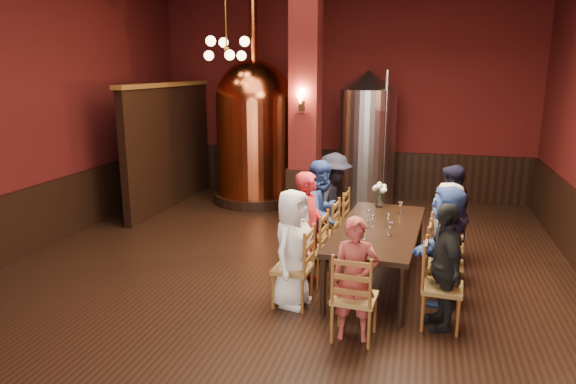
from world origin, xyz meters
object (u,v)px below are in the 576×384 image
(dining_table, at_px, (379,232))
(copper_kettle, at_px, (255,130))
(person_1, at_px, (309,228))
(rose_vase, at_px, (380,191))
(person_0, at_px, (293,248))
(person_2, at_px, (322,214))
(steel_vessel, at_px, (367,139))

(dining_table, bearing_deg, copper_kettle, 132.35)
(dining_table, height_order, copper_kettle, copper_kettle)
(person_1, xyz_separation_m, rose_vase, (0.79, 1.28, 0.25))
(person_0, relative_size, rose_vase, 3.78)
(person_2, height_order, steel_vessel, steel_vessel)
(person_0, bearing_deg, dining_table, -30.07)
(steel_vessel, bearing_deg, person_0, -93.70)
(dining_table, relative_size, person_1, 1.65)
(person_0, height_order, copper_kettle, copper_kettle)
(person_0, bearing_deg, copper_kettle, 37.39)
(person_2, xyz_separation_m, steel_vessel, (0.22, 3.48, 0.60))
(dining_table, bearing_deg, person_2, 158.78)
(steel_vessel, height_order, rose_vase, steel_vessel)
(person_2, height_order, rose_vase, person_2)
(person_0, bearing_deg, steel_vessel, 10.31)
(rose_vase, bearing_deg, person_2, -140.02)
(steel_vessel, bearing_deg, person_1, -93.70)
(person_1, distance_m, steel_vessel, 4.19)
(dining_table, height_order, person_0, person_0)
(steel_vessel, bearing_deg, rose_vase, -79.71)
(steel_vessel, distance_m, rose_vase, 2.93)
(person_1, xyz_separation_m, copper_kettle, (-2.01, 3.87, 0.77))
(steel_vessel, bearing_deg, person_2, -93.69)
(rose_vase, bearing_deg, person_0, -113.04)
(steel_vessel, relative_size, rose_vase, 7.30)
(steel_vessel, bearing_deg, dining_table, -81.14)
(copper_kettle, xyz_separation_m, rose_vase, (2.79, -2.59, -0.52))
(person_1, distance_m, rose_vase, 1.52)
(person_1, bearing_deg, steel_vessel, -3.29)
(copper_kettle, bearing_deg, dining_table, -51.37)
(person_0, height_order, person_1, person_1)
(person_2, relative_size, steel_vessel, 0.56)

